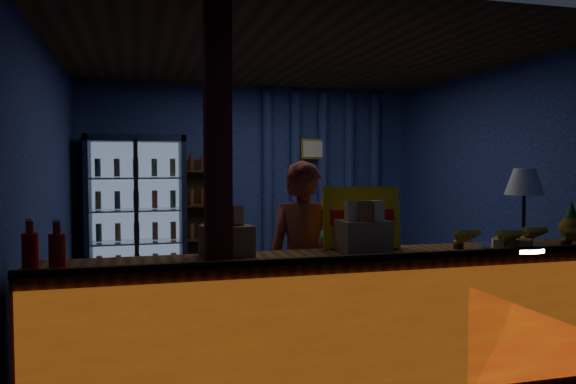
{
  "coord_description": "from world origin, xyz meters",
  "views": [
    {
      "loc": [
        -1.54,
        -5.39,
        1.56
      ],
      "look_at": [
        -0.14,
        -0.2,
        1.28
      ],
      "focal_mm": 35.0,
      "sensor_mm": 36.0,
      "label": 1
    }
  ],
  "objects_px": {
    "pastry_tray": "(512,245)",
    "table_lamp": "(524,185)",
    "shopkeeper": "(304,265)",
    "green_chair": "(355,257)"
  },
  "relations": [
    {
      "from": "green_chair",
      "to": "pastry_tray",
      "type": "distance_m",
      "value": 3.42
    },
    {
      "from": "pastry_tray",
      "to": "table_lamp",
      "type": "bearing_deg",
      "value": 40.04
    },
    {
      "from": "shopkeeper",
      "to": "pastry_tray",
      "type": "height_order",
      "value": "shopkeeper"
    },
    {
      "from": "shopkeeper",
      "to": "table_lamp",
      "type": "distance_m",
      "value": 1.77
    },
    {
      "from": "green_chair",
      "to": "pastry_tray",
      "type": "height_order",
      "value": "pastry_tray"
    },
    {
      "from": "pastry_tray",
      "to": "table_lamp",
      "type": "xyz_separation_m",
      "value": [
        0.26,
        0.22,
        0.42
      ]
    },
    {
      "from": "shopkeeper",
      "to": "green_chair",
      "type": "relative_size",
      "value": 2.15
    },
    {
      "from": "shopkeeper",
      "to": "pastry_tray",
      "type": "relative_size",
      "value": 3.34
    },
    {
      "from": "shopkeeper",
      "to": "green_chair",
      "type": "distance_m",
      "value": 3.16
    },
    {
      "from": "table_lamp",
      "to": "shopkeeper",
      "type": "bearing_deg",
      "value": 166.12
    }
  ]
}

